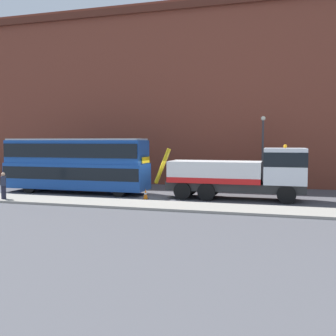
{
  "coord_description": "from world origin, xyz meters",
  "views": [
    {
      "loc": [
        7.99,
        -25.77,
        3.9
      ],
      "look_at": [
        0.78,
        -0.02,
        2.0
      ],
      "focal_mm": 41.11,
      "sensor_mm": 36.0,
      "label": 1
    }
  ],
  "objects": [
    {
      "name": "near_kerb",
      "position": [
        0.0,
        -4.2,
        0.07
      ],
      "size": [
        60.0,
        2.8,
        0.15
      ],
      "primitive_type": "cube",
      "color": "gray",
      "rests_on": "ground_plane"
    },
    {
      "name": "ground_plane",
      "position": [
        0.0,
        0.0,
        0.0
      ],
      "size": [
        120.0,
        120.0,
        0.0
      ],
      "primitive_type": "plane",
      "color": "#4C4C51"
    },
    {
      "name": "recovery_tow_truck",
      "position": [
        5.87,
        -0.02,
        1.76
      ],
      "size": [
        10.14,
        2.67,
        3.67
      ],
      "rotation": [
        0.0,
        0.0,
        0.0
      ],
      "color": "#2D2D2D",
      "rests_on": "ground_plane"
    },
    {
      "name": "double_decker_bus",
      "position": [
        -6.38,
        -0.02,
        2.23
      ],
      "size": [
        11.06,
        2.58,
        4.06
      ],
      "rotation": [
        0.0,
        0.0,
        0.0
      ],
      "color": "#19479E",
      "rests_on": "ground_plane"
    },
    {
      "name": "traffic_cone_near_bus",
      "position": [
        -0.28,
        -1.77,
        0.34
      ],
      "size": [
        0.36,
        0.36,
        0.72
      ],
      "color": "orange",
      "rests_on": "ground_plane"
    },
    {
      "name": "street_lamp",
      "position": [
        7.01,
        5.39,
        3.47
      ],
      "size": [
        0.36,
        0.36,
        5.83
      ],
      "color": "#38383D",
      "rests_on": "ground_plane"
    },
    {
      "name": "building_facade",
      "position": [
        0.0,
        7.58,
        8.07
      ],
      "size": [
        60.0,
        1.5,
        16.0
      ],
      "color": "brown",
      "rests_on": "ground_plane"
    },
    {
      "name": "pedestrian_onlooker",
      "position": [
        -8.87,
        -4.94,
        0.99
      ],
      "size": [
        0.42,
        0.48,
        1.71
      ],
      "rotation": [
        0.0,
        0.0,
        0.51
      ],
      "color": "#232333",
      "rests_on": "near_kerb"
    }
  ]
}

